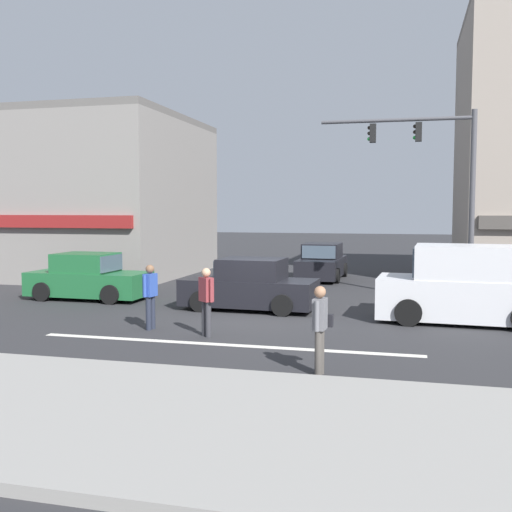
% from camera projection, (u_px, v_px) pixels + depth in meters
% --- Properties ---
extents(ground_plane, '(120.00, 120.00, 0.00)m').
position_uv_depth(ground_plane, '(259.00, 318.00, 17.01)').
color(ground_plane, '#2B2B2D').
extents(lane_marking_stripe, '(9.00, 0.24, 0.01)m').
position_uv_depth(lane_marking_stripe, '(222.00, 345.00, 13.63)').
color(lane_marking_stripe, silver).
rests_on(lane_marking_stripe, ground).
extents(sidewalk_curb, '(40.00, 5.00, 0.16)m').
position_uv_depth(sidewalk_curb, '(120.00, 414.00, 8.80)').
color(sidewalk_curb, gray).
rests_on(sidewalk_curb, ground).
extents(building_left_block, '(11.09, 9.66, 7.33)m').
position_uv_depth(building_left_block, '(76.00, 197.00, 28.61)').
color(building_left_block, gray).
rests_on(building_left_block, ground).
extents(utility_pole_near_left, '(1.40, 0.22, 7.37)m').
position_uv_depth(utility_pole_near_left, '(109.00, 190.00, 23.64)').
color(utility_pole_near_left, brown).
rests_on(utility_pole_near_left, ground).
extents(traffic_light_mast, '(4.89, 0.26, 6.20)m').
position_uv_depth(traffic_light_mast, '(440.00, 175.00, 19.08)').
color(traffic_light_mast, '#47474C').
rests_on(traffic_light_mast, ground).
extents(van_crossing_center, '(4.69, 2.23, 2.11)m').
position_uv_depth(van_crossing_center, '(469.00, 286.00, 16.15)').
color(van_crossing_center, silver).
rests_on(van_crossing_center, ground).
extents(sedan_crossing_leftbound, '(4.13, 1.93, 1.58)m').
position_uv_depth(sedan_crossing_leftbound, '(88.00, 278.00, 20.50)').
color(sedan_crossing_leftbound, '#1E6033').
rests_on(sedan_crossing_leftbound, ground).
extents(sedan_approaching_near, '(1.94, 4.13, 1.58)m').
position_uv_depth(sedan_approaching_near, '(322.00, 263.00, 26.33)').
color(sedan_approaching_near, black).
rests_on(sedan_approaching_near, ground).
extents(sedan_waiting_far, '(4.17, 2.02, 1.58)m').
position_uv_depth(sedan_waiting_far, '(250.00, 287.00, 18.35)').
color(sedan_waiting_far, black).
rests_on(sedan_waiting_far, ground).
extents(pedestrian_foreground_with_bag, '(0.33, 0.67, 1.67)m').
position_uv_depth(pedestrian_foreground_with_bag, '(320.00, 324.00, 11.10)').
color(pedestrian_foreground_with_bag, '#4C4742').
rests_on(pedestrian_foreground_with_bag, ground).
extents(pedestrian_mid_crossing, '(0.28, 0.56, 1.67)m').
position_uv_depth(pedestrian_mid_crossing, '(150.00, 293.00, 15.29)').
color(pedestrian_mid_crossing, '#232838').
rests_on(pedestrian_mid_crossing, ground).
extents(pedestrian_far_side, '(0.46, 0.40, 1.67)m').
position_uv_depth(pedestrian_far_side, '(206.00, 298.00, 14.45)').
color(pedestrian_far_side, '#333338').
rests_on(pedestrian_far_side, ground).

